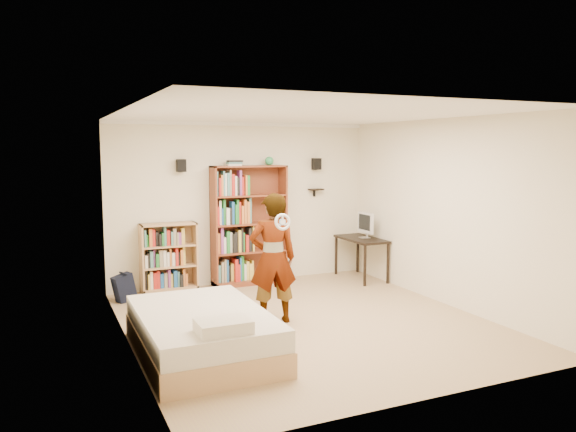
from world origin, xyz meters
The scene contains 14 objects.
ground centered at (0.00, 0.00, 0.00)m, with size 4.50×5.00×0.01m, color tan.
room_shell centered at (0.00, 0.00, 1.76)m, with size 4.52×5.02×2.71m.
crown_molding centered at (0.00, 0.00, 2.67)m, with size 4.50×5.00×0.06m.
speaker_left centered at (-1.05, 2.40, 2.00)m, with size 0.14×0.12×0.20m, color black.
speaker_right centered at (1.35, 2.40, 2.00)m, with size 0.14×0.12×0.20m, color black.
wall_shelf centered at (1.35, 2.41, 1.55)m, with size 0.25×0.16×0.03m, color black.
tall_bookshelf centered at (0.06, 2.32, 0.99)m, with size 1.26×0.37×1.99m, color brown, non-canonical shape.
low_bookshelf centered at (-1.30, 2.34, 0.55)m, with size 0.88×0.33×1.10m, color tan, non-canonical shape.
computer_desk centered at (1.97, 1.86, 0.36)m, with size 0.53×1.06×0.72m, color black, non-canonical shape.
imac centered at (2.01, 1.84, 0.94)m, with size 0.09×0.45×0.45m, color silver, non-canonical shape.
daybed centered at (-1.55, -0.56, 0.31)m, with size 1.35×2.08×0.61m, color silver, non-canonical shape.
person centered at (-0.39, 0.20, 0.85)m, with size 0.62×0.41×1.70m, color black.
wii_wheel centered at (-0.39, -0.12, 1.37)m, with size 0.21×0.21×0.04m, color silver.
navy_bag centered at (-2.04, 2.00, 0.22)m, with size 0.32×0.21×0.43m, color black, non-canonical shape.
Camera 1 is at (-3.13, -6.42, 2.26)m, focal length 35.00 mm.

